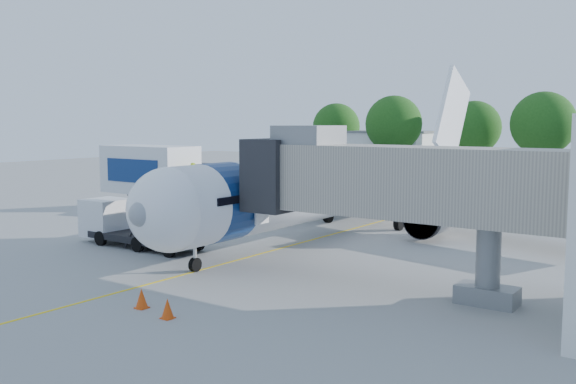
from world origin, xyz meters
The scene contains 13 objects.
ground centered at (0.00, 0.00, 0.00)m, with size 160.00×160.00×0.00m, color #969693.
guidance_line centered at (0.00, 0.00, 0.01)m, with size 0.15×70.00×0.01m, color yellow.
taxiway_strip centered at (0.00, 42.00, 0.00)m, with size 120.00×10.00×0.01m, color #59595B.
aircraft centered at (0.00, 4.12, 2.95)m, with size 34.17×37.73×11.35m.
jet_bridge centered at (7.99, -7.00, 4.34)m, with size 13.90×3.20×6.60m.
catering_hiloader centered at (-6.27, -7.00, 2.76)m, with size 8.50×2.44×5.50m.
safety_cone_a centered at (4.10, -15.12, 0.34)m, with size 0.45×0.45×0.71m.
safety_cone_b centered at (2.43, -14.81, 0.35)m, with size 0.47×0.47×0.74m.
outbuilding_left centered at (-28.00, 60.00, 2.66)m, with size 18.40×8.40×5.30m.
tree_a centered at (-34.08, 58.59, 5.86)m, with size 7.58×7.58×9.67m.
tree_b centered at (-22.30, 55.37, 6.39)m, with size 8.26×8.26×10.53m.
tree_c centered at (-11.85, 59.76, 5.88)m, with size 7.60×7.60×9.69m.
tree_d centered at (-1.97, 57.89, 6.48)m, with size 8.37×8.37×10.67m.
Camera 1 is at (20.03, -30.19, 6.78)m, focal length 40.00 mm.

